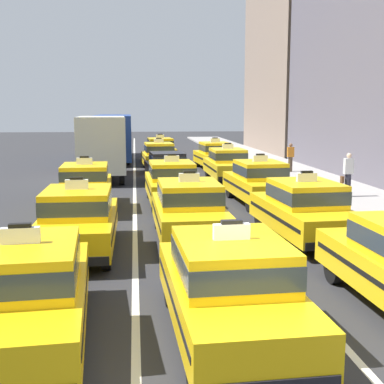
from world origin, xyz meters
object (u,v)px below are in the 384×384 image
pedestrian_mid_block (348,175)px  taxi_left_second (78,219)px  bus_left_fifth (114,135)px  taxi_center_fifth (159,156)px  taxi_center_third (172,182)px  taxi_left_nearest (25,292)px  box_truck_left_fourth (102,145)px  taxi_right_third (259,181)px  taxi_right_fourth (227,164)px  sedan_center_fourth (167,167)px  taxi_right_fifth (215,155)px  taxi_right_second (304,209)px  taxi_center_second (189,209)px  taxi_center_sixth (160,149)px  taxi_center_nearest (229,286)px  taxi_left_third (85,186)px  pedestrian_by_storefront (290,157)px

pedestrian_mid_block → taxi_left_second: bearing=-146.0°
bus_left_fifth → taxi_center_fifth: 7.69m
taxi_left_second → taxi_center_third: size_ratio=0.99×
taxi_left_nearest → box_truck_left_fourth: 19.55m
taxi_right_third → taxi_right_fourth: same height
sedan_center_fourth → taxi_right_fourth: taxi_right_fourth is taller
taxi_right_third → taxi_right_fifth: bearing=89.6°
taxi_center_fifth → taxi_right_second: (3.23, -17.16, 0.00)m
taxi_center_second → taxi_right_second: same height
taxi_center_second → taxi_right_second: bearing=-5.5°
taxi_center_fifth → taxi_center_sixth: same height
taxi_center_second → taxi_right_fourth: 12.19m
taxi_left_nearest → taxi_center_second: bearing=63.0°
sedan_center_fourth → taxi_center_fifth: size_ratio=0.95×
taxi_center_nearest → taxi_center_second: (0.03, 6.32, 0.00)m
sedan_center_fourth → taxi_right_fourth: (3.13, 0.93, 0.03)m
taxi_left_second → taxi_center_fifth: same height
taxi_center_second → taxi_right_fourth: same height
taxi_left_second → taxi_left_third: 5.91m
taxi_center_second → taxi_center_sixth: bearing=89.2°
taxi_center_nearest → taxi_left_third: bearing=106.1°
sedan_center_fourth → taxi_right_third: (3.19, -5.55, 0.03)m
taxi_center_sixth → box_truck_left_fourth: bearing=-111.6°
taxi_center_fifth → pedestrian_by_storefront: (7.28, -2.71, 0.08)m
bus_left_fifth → taxi_left_second: bearing=-89.9°
taxi_left_nearest → pedestrian_mid_block: taxi_left_nearest is taller
taxi_center_second → pedestrian_by_storefront: bearing=62.9°
taxi_left_nearest → taxi_right_second: 8.67m
taxi_right_fifth → taxi_left_nearest: bearing=-105.7°
taxi_left_nearest → taxi_center_second: (3.16, 6.21, 0.00)m
taxi_center_nearest → pedestrian_by_storefront: 21.71m
taxi_left_third → taxi_center_second: bearing=-56.3°
taxi_left_second → taxi_right_fifth: (6.27, 17.94, 0.00)m
box_truck_left_fourth → taxi_right_fifth: 7.51m
taxi_right_fifth → pedestrian_by_storefront: size_ratio=2.92×
box_truck_left_fourth → bus_left_fifth: size_ratio=0.63×
taxi_left_second → taxi_right_third: same height
box_truck_left_fourth → taxi_right_fourth: bearing=-13.8°
taxi_right_second → pedestrian_by_storefront: size_ratio=2.91×
taxi_center_sixth → taxi_right_third: 17.00m
taxi_right_third → pedestrian_by_storefront: size_ratio=2.90×
taxi_right_second → taxi_right_fifth: bearing=89.4°
taxi_right_fourth → pedestrian_by_storefront: (4.04, 2.38, 0.08)m
taxi_left_third → pedestrian_by_storefront: taxi_left_third is taller
taxi_center_second → taxi_center_sixth: 22.02m
taxi_left_third → taxi_right_fifth: (6.63, 12.05, 0.00)m
taxi_center_nearest → taxi_center_sixth: (0.33, 28.33, 0.00)m
taxi_right_second → taxi_center_third: bearing=119.5°
taxi_left_second → taxi_right_second: same height
taxi_left_second → pedestrian_by_storefront: bearing=56.1°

